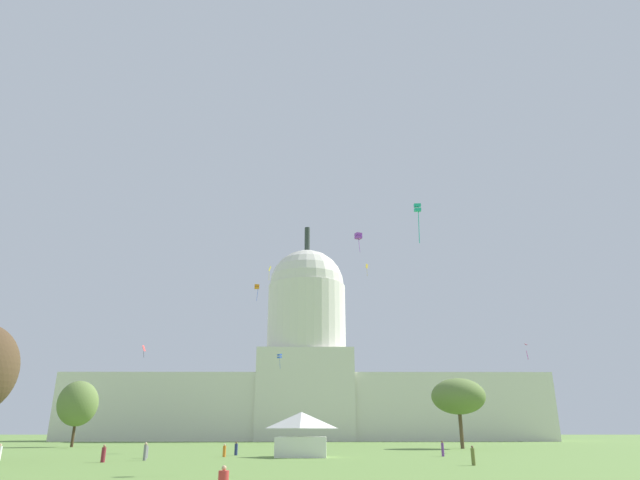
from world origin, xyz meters
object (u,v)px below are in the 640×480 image
Objects in this scene: person_olive_front_right at (473,456)px; kite_gold_high at (367,267)px; person_grey_edge_west at (145,452)px; kite_violet_high at (358,236)px; event_tent at (301,434)px; kite_yellow_high at (270,270)px; tree_east_near at (458,396)px; kite_red_mid at (144,349)px; person_orange_near_tent at (224,451)px; person_maroon_mid_left at (103,454)px; kite_orange_mid at (257,287)px; kite_turquoise_mid at (418,209)px; person_purple_lawn_far_left at (443,449)px; tree_west_near at (78,403)px; person_grey_front_left at (146,452)px; kite_blue_mid at (280,356)px; person_navy_back_right at (236,449)px; capitol_building at (306,378)px; kite_magenta_low at (529,347)px.

kite_gold_high reaches higher than person_olive_front_right.
kite_violet_high reaches higher than person_grey_edge_west.
event_tent is 72.07m from kite_yellow_high.
kite_red_mid is (-66.27, 29.60, 12.49)m from tree_east_near.
person_grey_edge_west is 10.61m from person_orange_near_tent.
kite_orange_mid is at bearing -113.80° from person_maroon_mid_left.
person_orange_near_tent is at bearing -40.35° from kite_turquoise_mid.
kite_orange_mid is at bearing 55.71° from person_grey_edge_west.
person_purple_lawn_far_left is at bearing 6.88° from event_tent.
tree_west_near is 51.04m from person_grey_front_left.
tree_east_near is 3.24× the size of kite_violet_high.
kite_yellow_high is at bearing -70.82° from kite_turquoise_mid.
person_olive_front_right is at bearing -42.84° from tree_west_near.
event_tent is 1.74× the size of kite_yellow_high.
kite_orange_mid reaches higher than tree_west_near.
event_tent is 81.74m from kite_blue_mid.
tree_east_near is 7.23× the size of person_navy_back_right.
capitol_building is 12.18× the size of tree_east_near.
person_navy_back_right reaches higher than person_orange_near_tent.
tree_east_near reaches higher than person_grey_edge_west.
person_purple_lawn_far_left is 27.32m from kite_magenta_low.
person_orange_near_tent is at bearing -102.38° from kite_gold_high.
capitol_building reaches higher than tree_west_near.
kite_red_mid is at bearing 124.43° from event_tent.
kite_gold_high is at bearing 29.00° from tree_west_near.
person_purple_lawn_far_left is at bearing 87.36° from kite_violet_high.
kite_red_mid is (-30.05, 59.84, 20.50)m from person_orange_near_tent.
kite_magenta_low reaches higher than tree_east_near.
tree_east_near is 73.65m from kite_red_mid.
person_olive_front_right is 1.02× the size of person_navy_back_right.
kite_turquoise_mid is at bearing -126.10° from person_purple_lawn_far_left.
kite_gold_high is 95.99m from kite_turquoise_mid.
kite_gold_high is at bearing -140.99° from kite_orange_mid.
person_purple_lawn_far_left is 0.43× the size of kite_turquoise_mid.
kite_gold_high is at bearing -60.13° from capitol_building.
kite_gold_high reaches higher than person_orange_near_tent.
person_grey_front_left is at bearing -55.15° from kite_blue_mid.
kite_magenta_low is at bearing -52.06° from kite_red_mid.
kite_orange_mid is at bearing -65.74° from kite_turquoise_mid.
kite_red_mid is at bearing 75.68° from tree_west_near.
person_purple_lawn_far_left is (34.75, 4.52, 0.18)m from person_grey_front_left.
event_tent reaches higher than person_purple_lawn_far_left.
tree_east_near is 45.44m from kite_orange_mid.
event_tent is at bearing 93.22° from kite_orange_mid.
capitol_building reaches higher than person_navy_back_right.
person_orange_near_tent is at bearing 161.20° from person_purple_lawn_far_left.
kite_turquoise_mid reaches higher than kite_red_mid.
kite_orange_mid is 0.85× the size of kite_turquoise_mid.
capitol_building reaches higher than kite_yellow_high.
tree_west_near is 53.52m from person_orange_near_tent.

